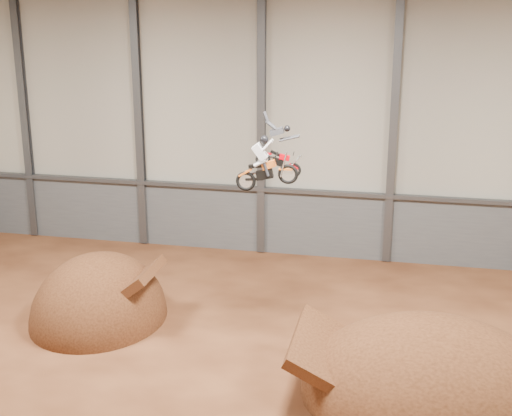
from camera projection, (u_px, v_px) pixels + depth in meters
The scene contains 12 objects.
floor at pixel (269, 408), 24.05m from camera, with size 40.00×40.00×0.00m, color #4C2614.
back_wall at pixel (327, 126), 36.07m from camera, with size 40.00×0.10×14.00m, color #B5AFA0.
lower_band_back at pixel (324, 225), 37.49m from camera, with size 39.80×0.18×3.50m, color #575B5F.
steel_rail at pixel (324, 192), 36.83m from camera, with size 39.80×0.35×0.20m, color #47494F.
steel_column_0 at pixel (25, 115), 39.21m from camera, with size 0.40×0.36×13.90m, color #47494F.
steel_column_1 at pixel (139, 119), 37.88m from camera, with size 0.40×0.36×13.90m, color #47494F.
steel_column_2 at pixel (262, 124), 36.54m from camera, with size 0.40×0.36×13.90m, color #47494F.
steel_column_3 at pixel (393, 129), 35.21m from camera, with size 0.40×0.36×13.90m, color #47494F.
takeoff_ramp at pixel (100, 318), 30.70m from camera, with size 5.69×6.57×5.69m, color #361A0D.
landing_ramp at pixel (430, 396), 24.80m from camera, with size 9.11×8.06×5.26m, color #361A0D.
fmx_rider_a at pixel (269, 159), 26.07m from camera, with size 2.33×0.89×2.11m, color orange, non-canonical shape.
fmx_rider_b at pixel (276, 145), 26.88m from camera, with size 2.39×0.68×2.05m, color #BC000A, non-canonical shape.
Camera 1 is at (3.96, -20.69, 13.44)m, focal length 50.00 mm.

